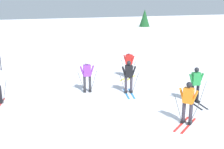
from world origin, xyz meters
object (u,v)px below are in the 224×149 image
object	(u,v)px
skier_purple	(87,75)
skier_black	(129,75)
skier_green	(196,84)
skier_red	(129,63)
trail_marker_pole	(0,56)
skier_orange	(188,102)
conifer_far_centre	(144,23)

from	to	relation	value
skier_purple	skier_black	size ratio (longest dim) A/B	1.00
skier_purple	skier_green	bearing A→B (deg)	-36.58
skier_red	trail_marker_pole	distance (m)	8.85
skier_orange	skier_green	distance (m)	2.51
skier_black	skier_green	bearing A→B (deg)	-45.23
skier_purple	trail_marker_pole	distance (m)	7.84
skier_black	skier_red	bearing A→B (deg)	65.96
skier_orange	trail_marker_pole	bearing A→B (deg)	120.94
skier_orange	skier_green	size ratio (longest dim) A/B	1.00
skier_purple	skier_orange	world-z (taller)	same
skier_purple	skier_orange	xyz separation A→B (m)	(2.62, -5.05, -0.00)
skier_red	skier_black	bearing A→B (deg)	-114.04
skier_black	conifer_far_centre	bearing A→B (deg)	60.92
trail_marker_pole	skier_orange	bearing A→B (deg)	-59.06
trail_marker_pole	skier_purple	bearing A→B (deg)	-56.53
skier_black	trail_marker_pole	xyz separation A→B (m)	(-6.30, 7.38, 0.04)
skier_red	skier_green	distance (m)	5.14
skier_red	skier_green	xyz separation A→B (m)	(1.19, -5.00, -0.04)
skier_green	skier_purple	bearing A→B (deg)	143.42
skier_red	conifer_far_centre	xyz separation A→B (m)	(7.42, 12.83, 1.22)
skier_orange	conifer_far_centre	bearing A→B (deg)	68.01
trail_marker_pole	conifer_far_centre	world-z (taller)	conifer_far_centre
skier_orange	skier_black	bearing A→B (deg)	98.78
skier_red	skier_purple	bearing A→B (deg)	-150.39
trail_marker_pole	conifer_far_centre	size ratio (longest dim) A/B	0.55
skier_green	trail_marker_pole	xyz separation A→B (m)	(-8.66, 9.76, 0.08)
skier_orange	skier_purple	bearing A→B (deg)	117.45
skier_black	trail_marker_pole	bearing A→B (deg)	130.48
skier_red	skier_black	distance (m)	2.87
skier_black	trail_marker_pole	size ratio (longest dim) A/B	0.86
skier_purple	skier_green	xyz separation A→B (m)	(4.33, -3.22, -0.00)
skier_red	skier_black	xyz separation A→B (m)	(-1.17, -2.62, 0.00)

